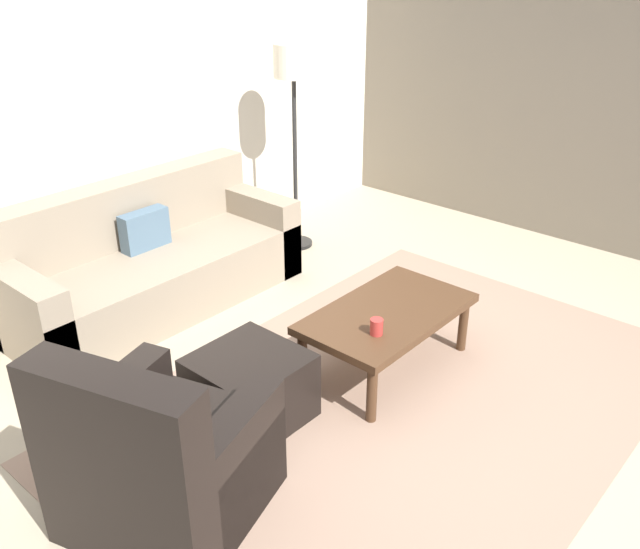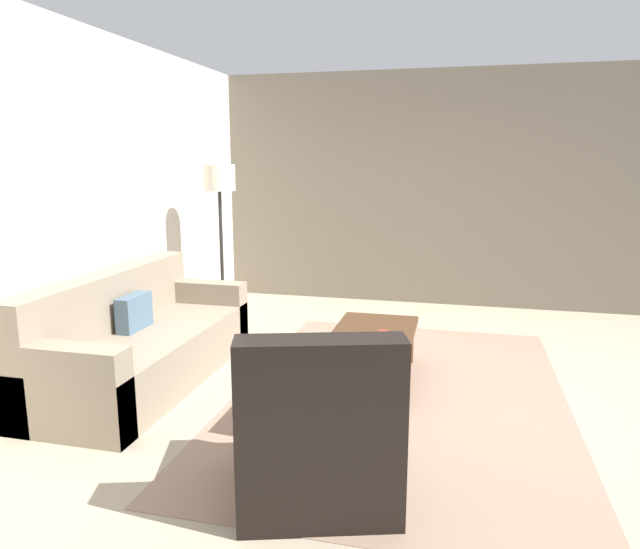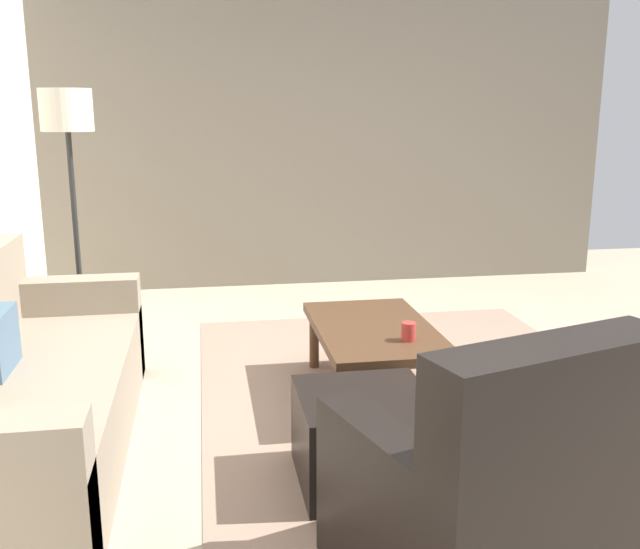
% 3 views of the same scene
% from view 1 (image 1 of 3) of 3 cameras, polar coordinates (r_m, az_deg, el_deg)
% --- Properties ---
extents(ground_plane, '(8.00, 8.00, 0.00)m').
position_cam_1_polar(ground_plane, '(4.09, 6.32, -10.40)').
color(ground_plane, tan).
extents(rear_partition, '(6.00, 0.12, 2.80)m').
position_cam_1_polar(rear_partition, '(5.29, -17.17, 13.95)').
color(rear_partition, silver).
rests_on(rear_partition, ground_plane).
extents(stone_feature_panel, '(0.12, 5.20, 2.80)m').
position_cam_1_polar(stone_feature_panel, '(6.11, 24.10, 14.42)').
color(stone_feature_panel, slate).
rests_on(stone_feature_panel, ground_plane).
extents(area_rug, '(3.59, 2.43, 0.01)m').
position_cam_1_polar(area_rug, '(4.09, 6.32, -10.36)').
color(area_rug, '#947662').
rests_on(area_rug, ground_plane).
extents(couch_main, '(2.17, 0.89, 0.88)m').
position_cam_1_polar(couch_main, '(5.13, -14.38, 0.86)').
color(couch_main, gray).
rests_on(couch_main, ground_plane).
extents(armchair_leather, '(1.00, 1.00, 0.95)m').
position_cam_1_polar(armchair_leather, '(3.24, -13.44, -15.59)').
color(armchair_leather, black).
rests_on(armchair_leather, ground_plane).
extents(ottoman, '(0.56, 0.56, 0.40)m').
position_cam_1_polar(ottoman, '(3.83, -5.90, -9.48)').
color(ottoman, black).
rests_on(ottoman, ground_plane).
extents(coffee_table, '(1.10, 0.64, 0.41)m').
position_cam_1_polar(coffee_table, '(4.18, 5.68, -3.59)').
color(coffee_table, '#472D1C').
rests_on(coffee_table, ground_plane).
extents(cup, '(0.08, 0.08, 0.10)m').
position_cam_1_polar(cup, '(3.88, 4.78, -4.40)').
color(cup, '#B2332D').
rests_on(cup, coffee_table).
extents(lamp_standing, '(0.32, 0.32, 1.71)m').
position_cam_1_polar(lamp_standing, '(5.61, -2.22, 15.81)').
color(lamp_standing, black).
rests_on(lamp_standing, ground_plane).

